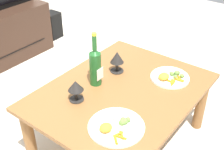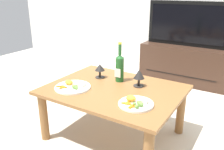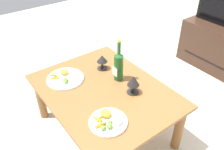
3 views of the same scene
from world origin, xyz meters
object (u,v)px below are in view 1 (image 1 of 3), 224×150
object	(u,v)px
goblet_right	(117,58)
dinner_plate_left	(116,126)
floor_speaker	(52,25)
wine_bottle	(95,65)
dining_table	(122,99)
goblet_left	(76,87)
dinner_plate_right	(170,77)

from	to	relation	value
goblet_right	dinner_plate_left	world-z (taller)	goblet_right
floor_speaker	wine_bottle	bearing A→B (deg)	-124.64
floor_speaker	goblet_right	world-z (taller)	goblet_right
dining_table	wine_bottle	xyz separation A→B (m)	(-0.04, 0.17, 0.20)
dining_table	dinner_plate_left	size ratio (longest dim) A/B	3.65
goblet_left	goblet_right	xyz separation A→B (m)	(0.39, 0.00, 0.01)
dining_table	floor_speaker	distance (m)	1.84
goblet_left	dinner_plate_right	world-z (taller)	goblet_left
floor_speaker	goblet_right	xyz separation A→B (m)	(-0.73, -1.45, 0.39)
goblet_left	dinner_plate_left	xyz separation A→B (m)	(-0.05, -0.32, -0.08)
dinner_plate_right	goblet_left	bearing A→B (deg)	148.39
floor_speaker	wine_bottle	distance (m)	1.76
dining_table	dinner_plate_right	size ratio (longest dim) A/B	4.30
dining_table	goblet_right	bearing A→B (deg)	44.59
floor_speaker	goblet_left	xyz separation A→B (m)	(-1.12, -1.45, 0.39)
goblet_left	goblet_right	world-z (taller)	goblet_right
wine_bottle	goblet_left	bearing A→B (deg)	-174.46
goblet_right	dinner_plate_right	xyz separation A→B (m)	(0.13, -0.32, -0.08)
wine_bottle	dinner_plate_right	world-z (taller)	wine_bottle
goblet_left	goblet_right	bearing A→B (deg)	0.00
wine_bottle	goblet_right	bearing A→B (deg)	-5.54
dinner_plate_right	goblet_right	bearing A→B (deg)	112.44
goblet_left	dinner_plate_right	xyz separation A→B (m)	(0.52, -0.32, -0.08)
floor_speaker	dinner_plate_right	xyz separation A→B (m)	(-0.60, -1.78, 0.31)
goblet_right	floor_speaker	bearing A→B (deg)	63.33
goblet_right	dinner_plate_right	distance (m)	0.36
goblet_left	dinner_plate_left	bearing A→B (deg)	-98.75
floor_speaker	goblet_left	world-z (taller)	goblet_left
goblet_left	dinner_plate_right	distance (m)	0.62
wine_bottle	goblet_left	distance (m)	0.20
floor_speaker	goblet_right	bearing A→B (deg)	-118.50
floor_speaker	dinner_plate_right	size ratio (longest dim) A/B	1.18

